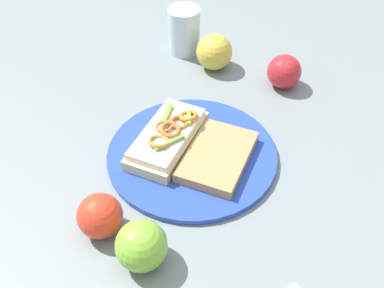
# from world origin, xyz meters

# --- Properties ---
(ground_plane) EXTENTS (2.00, 2.00, 0.00)m
(ground_plane) POSITION_xyz_m (0.00, 0.00, 0.00)
(ground_plane) COLOR slate
(ground_plane) RESTS_ON ground
(plate) EXTENTS (0.30, 0.30, 0.01)m
(plate) POSITION_xyz_m (0.00, 0.00, 0.01)
(plate) COLOR blue
(plate) RESTS_ON ground_plane
(sandwich) EXTENTS (0.19, 0.13, 0.05)m
(sandwich) POSITION_xyz_m (-0.01, -0.04, 0.03)
(sandwich) COLOR beige
(sandwich) RESTS_ON plate
(bread_slice_side) EXTENTS (0.17, 0.13, 0.02)m
(bread_slice_side) POSITION_xyz_m (0.01, 0.05, 0.02)
(bread_slice_side) COLOR tan
(bread_slice_side) RESTS_ON plate
(apple_0) EXTENTS (0.08, 0.08, 0.07)m
(apple_0) POSITION_xyz_m (0.22, -0.04, 0.04)
(apple_0) COLOR #79B434
(apple_0) RESTS_ON ground_plane
(apple_1) EXTENTS (0.09, 0.09, 0.07)m
(apple_1) POSITION_xyz_m (0.17, -0.11, 0.03)
(apple_1) COLOR red
(apple_1) RESTS_ON ground_plane
(apple_2) EXTENTS (0.11, 0.11, 0.08)m
(apple_2) POSITION_xyz_m (-0.28, 0.01, 0.04)
(apple_2) COLOR gold
(apple_2) RESTS_ON ground_plane
(apple_3) EXTENTS (0.08, 0.08, 0.07)m
(apple_3) POSITION_xyz_m (-0.23, 0.16, 0.03)
(apple_3) COLOR red
(apple_3) RESTS_ON ground_plane
(drinking_glass) EXTENTS (0.07, 0.07, 0.10)m
(drinking_glass) POSITION_xyz_m (-0.34, -0.06, 0.05)
(drinking_glass) COLOR silver
(drinking_glass) RESTS_ON ground_plane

